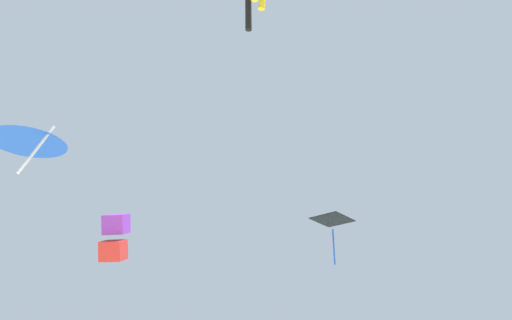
{
  "coord_description": "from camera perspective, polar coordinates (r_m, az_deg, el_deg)",
  "views": [
    {
      "loc": [
        -1.26,
        -14.41,
        1.94
      ],
      "look_at": [
        -0.33,
        6.96,
        10.89
      ],
      "focal_mm": 35.42,
      "sensor_mm": 36.0,
      "label": 1
    }
  ],
  "objects": [
    {
      "name": "kite_box_purple",
      "position": [
        34.44,
        -15.66,
        -8.4
      ],
      "size": [
        1.69,
        1.98,
        3.42
      ],
      "rotation": [
        0.0,
        0.0,
        6.12
      ],
      "color": "purple"
    },
    {
      "name": "kite_diamond_black",
      "position": [
        30.21,
        8.61,
        -6.94
      ],
      "size": [
        2.78,
        2.78,
        2.76
      ],
      "rotation": [
        0.0,
        0.0,
        2.33
      ],
      "color": "black"
    },
    {
      "name": "kite_delta_blue",
      "position": [
        29.76,
        -24.28,
        2.43
      ],
      "size": [
        5.8,
        5.8,
        3.24
      ],
      "rotation": [
        0.0,
        0.0,
        2.26
      ],
      "color": "blue"
    }
  ]
}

